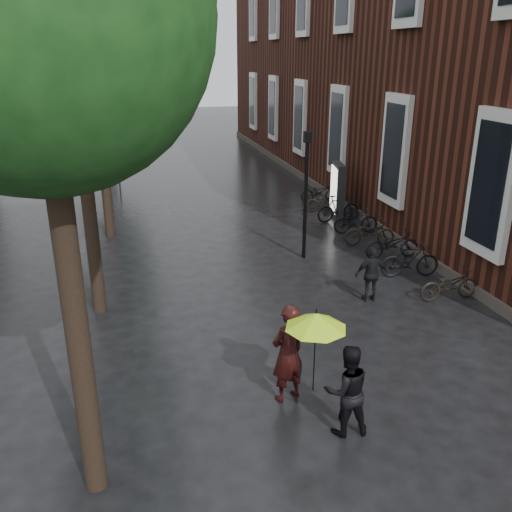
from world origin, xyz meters
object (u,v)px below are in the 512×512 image
object	(u,v)px
person_burgundy	(288,353)
pedestrian_walking	(372,274)
lamp_post	(306,183)
parked_bicycles	(364,226)
ad_lightbox	(337,190)
person_black	(347,390)

from	to	relation	value
person_burgundy	pedestrian_walking	xyz separation A→B (m)	(3.30, 3.54, -0.22)
lamp_post	parked_bicycles	bearing A→B (deg)	25.88
person_burgundy	ad_lightbox	xyz separation A→B (m)	(5.29, 10.95, 0.10)
parked_bicycles	ad_lightbox	size ratio (longest dim) A/B	5.11
person_black	lamp_post	world-z (taller)	lamp_post
pedestrian_walking	lamp_post	size ratio (longest dim) A/B	0.38
person_black	parked_bicycles	distance (m)	10.36
person_black	pedestrian_walking	distance (m)	5.37
parked_bicycles	lamp_post	size ratio (longest dim) A/B	2.75
ad_lightbox	person_burgundy	bearing A→B (deg)	-104.25
lamp_post	ad_lightbox	bearing A→B (deg)	56.50
parked_bicycles	person_burgundy	bearing A→B (deg)	-122.47
person_burgundy	pedestrian_walking	distance (m)	4.85
person_black	pedestrian_walking	xyz separation A→B (m)	(2.63, 4.68, -0.08)
person_burgundy	lamp_post	world-z (taller)	lamp_post
person_burgundy	ad_lightbox	distance (m)	12.16
lamp_post	pedestrian_walking	bearing A→B (deg)	-78.74
parked_bicycles	person_black	bearing A→B (deg)	-115.94
parked_bicycles	lamp_post	xyz separation A→B (m)	(-2.57, -1.25, 1.90)
parked_bicycles	lamp_post	world-z (taller)	lamp_post
person_black	lamp_post	bearing A→B (deg)	-100.27
ad_lightbox	lamp_post	world-z (taller)	lamp_post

